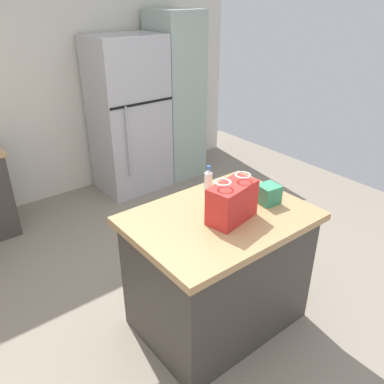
{
  "coord_description": "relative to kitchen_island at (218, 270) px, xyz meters",
  "views": [
    {
      "loc": [
        -1.32,
        -1.73,
        2.24
      ],
      "look_at": [
        0.2,
        0.2,
        0.96
      ],
      "focal_mm": 36.78,
      "sensor_mm": 36.0,
      "label": 1
    }
  ],
  "objects": [
    {
      "name": "small_box",
      "position": [
        0.37,
        -0.08,
        0.52
      ],
      "size": [
        0.15,
        0.15,
        0.13
      ],
      "primitive_type": "cube",
      "rotation": [
        0.0,
        0.0,
        -0.12
      ],
      "color": "#388E66",
      "rests_on": "kitchen_island"
    },
    {
      "name": "tall_cabinet",
      "position": [
        1.38,
        2.38,
        0.56
      ],
      "size": [
        0.53,
        0.61,
        2.04
      ],
      "color": "#9EB2A8",
      "rests_on": "ground"
    },
    {
      "name": "kitchen_island",
      "position": [
        0.0,
        0.0,
        0.0
      ],
      "size": [
        1.19,
        0.88,
        0.91
      ],
      "color": "#423D38",
      "rests_on": "ground"
    },
    {
      "name": "ground",
      "position": [
        -0.2,
        0.1,
        -0.46
      ],
      "size": [
        6.45,
        6.45,
        0.0
      ],
      "primitive_type": "plane",
      "color": "gray"
    },
    {
      "name": "shopping_bag",
      "position": [
        0.02,
        -0.08,
        0.58
      ],
      "size": [
        0.36,
        0.24,
        0.3
      ],
      "color": "red",
      "rests_on": "kitchen_island"
    },
    {
      "name": "bottle",
      "position": [
        0.13,
        0.28,
        0.55
      ],
      "size": [
        0.06,
        0.06,
        0.22
      ],
      "color": "white",
      "rests_on": "kitchen_island"
    },
    {
      "name": "refrigerator",
      "position": [
        0.69,
        2.38,
        0.44
      ],
      "size": [
        0.81,
        0.68,
        1.81
      ],
      "color": "#B7B7BC",
      "rests_on": "ground"
    },
    {
      "name": "back_wall",
      "position": [
        -0.22,
        2.78,
        0.89
      ],
      "size": [
        5.26,
        0.13,
        2.71
      ],
      "color": "silver",
      "rests_on": "ground"
    }
  ]
}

